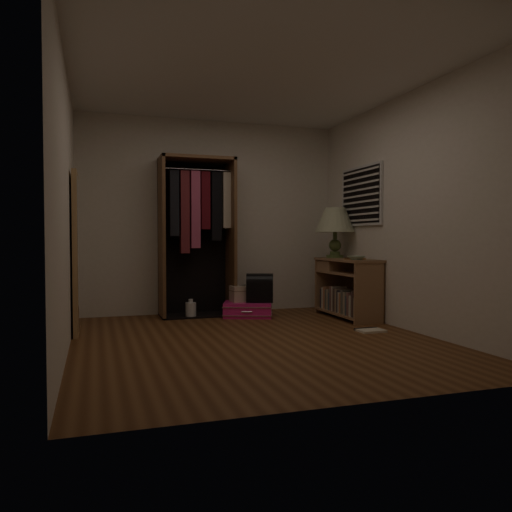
% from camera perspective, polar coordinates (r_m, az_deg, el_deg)
% --- Properties ---
extents(ground, '(4.00, 4.00, 0.00)m').
position_cam_1_polar(ground, '(5.00, 0.09, -9.61)').
color(ground, brown).
rests_on(ground, ground).
extents(room_walls, '(3.52, 4.02, 2.60)m').
position_cam_1_polar(room_walls, '(4.98, 0.77, 7.70)').
color(room_walls, silver).
rests_on(room_walls, ground).
extents(console_bookshelf, '(0.42, 1.12, 0.75)m').
position_cam_1_polar(console_bookshelf, '(6.49, 10.21, -3.48)').
color(console_bookshelf, '#906646').
rests_on(console_bookshelf, ground).
extents(open_wardrobe, '(0.95, 0.50, 2.05)m').
position_cam_1_polar(open_wardrobe, '(6.55, -6.73, 3.72)').
color(open_wardrobe, brown).
rests_on(open_wardrobe, ground).
extents(floor_mirror, '(0.06, 0.80, 1.70)m').
position_cam_1_polar(floor_mirror, '(5.66, -19.84, 0.30)').
color(floor_mirror, tan).
rests_on(floor_mirror, ground).
extents(pink_suitcase, '(0.74, 0.64, 0.19)m').
position_cam_1_polar(pink_suitcase, '(6.45, -0.93, -6.11)').
color(pink_suitcase, '#E01B77').
rests_on(pink_suitcase, ground).
extents(train_case, '(0.32, 0.23, 0.22)m').
position_cam_1_polar(train_case, '(6.47, -1.55, -4.32)').
color(train_case, '#BDA890').
rests_on(train_case, pink_suitcase).
extents(black_bag, '(0.39, 0.32, 0.37)m').
position_cam_1_polar(black_bag, '(6.41, 0.42, -3.60)').
color(black_bag, black).
rests_on(black_bag, pink_suitcase).
extents(table_lamp, '(0.70, 0.70, 0.67)m').
position_cam_1_polar(table_lamp, '(6.74, 9.03, 3.95)').
color(table_lamp, '#3F5428').
rests_on(table_lamp, console_bookshelf).
extents(brass_tray, '(0.29, 0.29, 0.02)m').
position_cam_1_polar(brass_tray, '(6.27, 11.23, -0.30)').
color(brass_tray, '#AC7C42').
rests_on(brass_tray, console_bookshelf).
extents(ceramic_bowl, '(0.25, 0.25, 0.05)m').
position_cam_1_polar(ceramic_bowl, '(6.13, 11.40, -0.21)').
color(ceramic_bowl, '#9EBEA2').
rests_on(ceramic_bowl, console_bookshelf).
extents(white_jug, '(0.17, 0.17, 0.24)m').
position_cam_1_polar(white_jug, '(6.42, -7.47, -6.11)').
color(white_jug, silver).
rests_on(white_jug, ground).
extents(floor_book, '(0.28, 0.23, 0.03)m').
position_cam_1_polar(floor_book, '(5.61, 12.87, -8.26)').
color(floor_book, beige).
rests_on(floor_book, ground).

